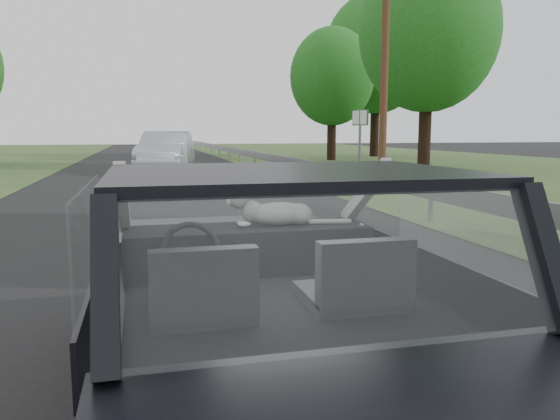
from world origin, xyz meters
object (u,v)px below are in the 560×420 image
subject_car (269,294)px  other_car (166,151)px  cat (278,212)px  utility_pole (385,57)px  highway_sign (360,142)px

subject_car → other_car: other_car is taller
cat → subject_car: bearing=-103.4°
subject_car → cat: subject_car is taller
subject_car → utility_pole: bearing=63.3°
subject_car → highway_sign: 17.89m
cat → utility_pole: (7.54, 14.75, 3.13)m
highway_sign → utility_pole: bearing=-76.3°
subject_car → utility_pole: (7.75, 15.38, 3.50)m
cat → highway_sign: size_ratio=0.25×
subject_car → cat: size_ratio=6.70×
cat → utility_pole: utility_pole is taller
cat → utility_pole: 16.86m
subject_car → highway_sign: bearing=66.0°
cat → highway_sign: (7.06, 15.71, 0.13)m
cat → utility_pole: bearing=67.7°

